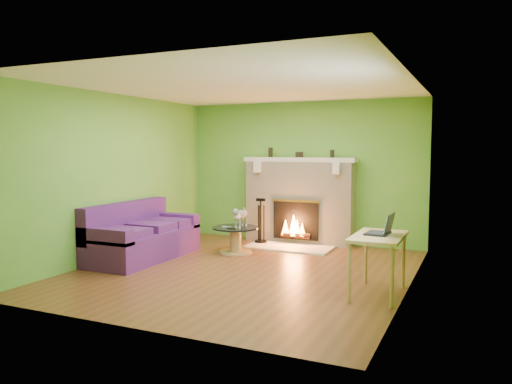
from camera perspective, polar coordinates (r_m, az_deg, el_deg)
floor at (r=7.20m, az=-1.30°, el=-9.00°), size 5.00×5.00×0.00m
ceiling at (r=7.04m, az=-1.35°, el=11.99°), size 5.00×5.00×0.00m
wall_back at (r=9.32m, az=5.35°, el=2.26°), size 5.00×0.00×5.00m
wall_front at (r=4.88m, az=-14.14°, el=-0.36°), size 5.00×0.00×5.00m
wall_left at (r=8.23m, az=-15.60°, el=1.73°), size 0.00×5.00×5.00m
wall_right at (r=6.36m, az=17.26°, el=0.79°), size 0.00×5.00×5.00m
window_frame at (r=5.46m, az=16.06°, el=2.78°), size 0.00×1.20×1.20m
window_pane at (r=5.46m, az=15.97°, el=2.79°), size 0.00×1.06×1.06m
fireplace at (r=9.18m, az=4.95°, el=-1.08°), size 2.10×0.46×1.58m
hearth at (r=8.82m, az=3.79°, el=-6.31°), size 1.50×0.75×0.03m
mantel at (r=9.11m, az=4.94°, el=3.71°), size 2.10×0.28×0.08m
sofa at (r=8.14m, az=-13.02°, el=-5.03°), size 0.90×1.97×0.89m
coffee_table at (r=8.36m, az=-2.37°, el=-5.27°), size 0.78×0.78×0.44m
desk at (r=6.09m, az=13.81°, el=-5.61°), size 0.57×0.98×0.72m
cat at (r=8.32m, az=-1.73°, el=-2.85°), size 0.22×0.55×0.34m
remote_silver at (r=8.27m, az=-3.37°, el=-4.02°), size 0.17×0.06×0.02m
remote_black at (r=8.16m, az=-2.82°, el=-4.14°), size 0.16×0.05×0.02m
laptop at (r=6.11m, az=13.76°, el=-3.51°), size 0.32×0.36×0.26m
fire_tools at (r=9.11m, az=0.54°, el=-3.24°), size 0.22×0.22×0.81m
mantel_vase_left at (r=9.35m, az=1.68°, el=4.55°), size 0.08×0.08×0.18m
mantel_vase_right at (r=8.96m, az=8.69°, el=4.35°), size 0.07×0.07×0.14m
mantel_box at (r=9.14m, az=4.96°, el=4.28°), size 0.12×0.08×0.10m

